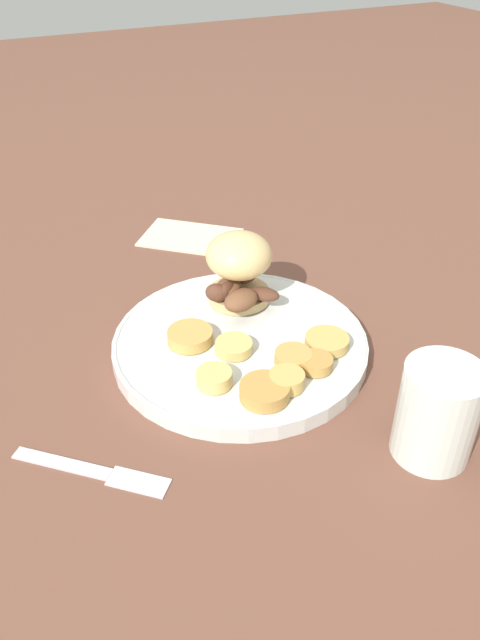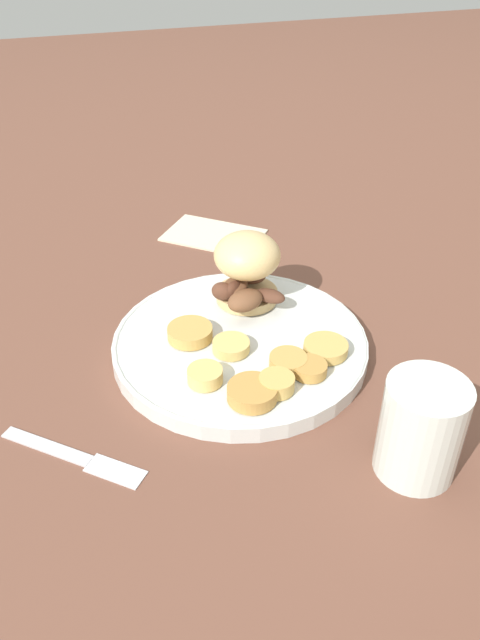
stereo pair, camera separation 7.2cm
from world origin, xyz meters
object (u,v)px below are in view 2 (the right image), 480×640
at_px(dinner_plate, 240,344).
at_px(fork, 74,456).
at_px(sandwich, 246,268).
at_px(drinking_glass, 421,429).

relative_size(dinner_plate, fork, 2.28).
relative_size(sandwich, drinking_glass, 1.02).
xyz_separation_m(fork, drinking_glass, (-0.12, -0.31, 0.05)).
distance_m(fork, drinking_glass, 0.33).
bearing_deg(drinking_glass, dinner_plate, 23.93).
relative_size(fork, drinking_glass, 1.31).
bearing_deg(sandwich, drinking_glass, -167.33).
xyz_separation_m(dinner_plate, fork, (-0.11, 0.21, -0.01)).
bearing_deg(fork, sandwich, -53.62).
distance_m(sandwich, drinking_glass, 0.31).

